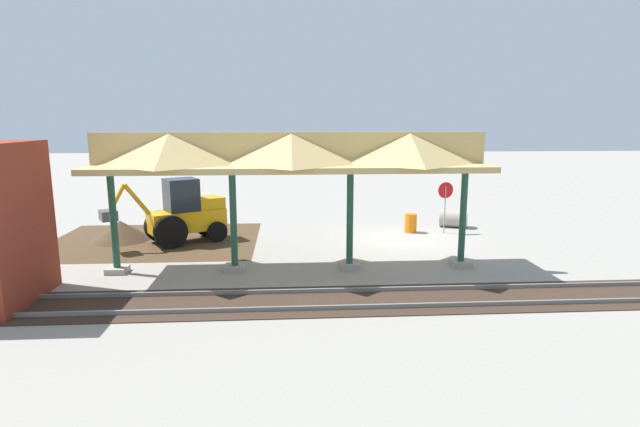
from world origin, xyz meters
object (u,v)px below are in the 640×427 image
object	(u,v)px
stop_sign	(445,196)
traffic_barrel	(411,223)
concrete_pipe	(453,219)
backhoe	(184,214)

from	to	relation	value
stop_sign	traffic_barrel	world-z (taller)	stop_sign
concrete_pipe	backhoe	bearing A→B (deg)	10.30
stop_sign	traffic_barrel	bearing A→B (deg)	-8.48
stop_sign	backhoe	world-z (taller)	backhoe
stop_sign	backhoe	size ratio (longest dim) A/B	0.49
concrete_pipe	traffic_barrel	size ratio (longest dim) A/B	1.72
backhoe	concrete_pipe	distance (m)	13.06
traffic_barrel	backhoe	bearing A→B (deg)	7.14
backhoe	traffic_barrel	size ratio (longest dim) A/B	5.52
backhoe	traffic_barrel	xyz separation A→B (m)	(-10.39, -1.30, -0.82)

